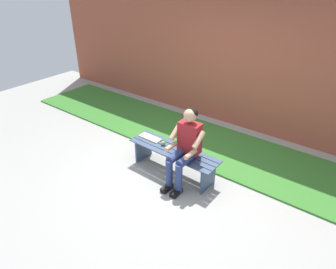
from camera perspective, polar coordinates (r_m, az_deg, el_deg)
ground_plane at (r=5.27m, az=-14.72°, el=-8.04°), size 10.00×7.00×0.04m
grass_strip at (r=6.03m, az=7.52°, el=-1.68°), size 9.00×1.56×0.03m
brick_wall at (r=6.67m, az=9.91°, el=14.72°), size 9.50×0.24×2.93m
bench_near at (r=5.04m, az=1.04°, el=-3.89°), size 1.60×0.48×0.44m
person_seated at (r=4.64m, az=3.21°, el=-1.98°), size 0.50×0.69×1.25m
apple at (r=5.08m, az=-0.89°, el=-1.64°), size 0.07×0.07×0.07m
book_open at (r=5.30m, az=-3.32°, el=-0.63°), size 0.42×0.17×0.02m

